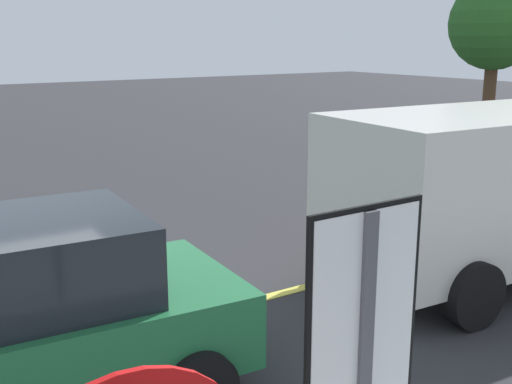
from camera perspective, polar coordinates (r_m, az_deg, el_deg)
ground_plane at (r=6.83m, az=-20.70°, el=-14.24°), size 80.00×80.00×0.00m
lane_marking_centre at (r=7.91m, az=1.18°, el=-9.34°), size 28.00×0.16×0.01m
white_van at (r=9.04m, az=21.94°, el=0.99°), size 5.33×2.55×2.20m
car_green_far_lane at (r=5.67m, az=-21.29°, el=-10.87°), size 4.09×2.20×1.67m
tree_left_verge at (r=20.52m, az=20.61°, el=13.80°), size 2.69×2.69×4.83m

